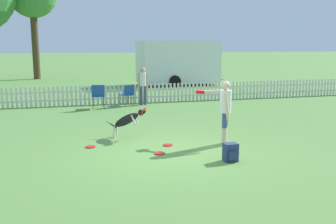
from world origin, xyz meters
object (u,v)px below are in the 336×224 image
(handler_person, at_px, (224,105))
(folding_chair_blue_left, at_px, (128,93))
(spectator_standing, at_px, (143,83))
(equipment_trailer, at_px, (178,62))
(frisbee_midfield, at_px, (168,145))
(frisbee_near_dog, at_px, (91,147))
(folding_chair_center, at_px, (98,94))
(leaping_dog, at_px, (128,120))
(backpack_on_grass, at_px, (231,152))
(frisbee_near_handler, at_px, (160,153))

(handler_person, distance_m, folding_chair_blue_left, 6.68)
(spectator_standing, distance_m, equipment_trailer, 7.91)
(handler_person, bearing_deg, frisbee_midfield, 110.12)
(frisbee_near_dog, xyz_separation_m, folding_chair_center, (0.65, 5.48, 0.54))
(handler_person, relative_size, leaping_dog, 1.45)
(leaping_dog, height_order, equipment_trailer, equipment_trailer)
(frisbee_midfield, bearing_deg, backpack_on_grass, -58.63)
(frisbee_midfield, relative_size, folding_chair_center, 0.25)
(frisbee_near_handler, bearing_deg, handler_person, 13.72)
(frisbee_near_dog, bearing_deg, spectator_standing, 67.59)
(frisbee_near_dog, distance_m, spectator_standing, 6.57)
(backpack_on_grass, distance_m, equipment_trailer, 15.33)
(frisbee_near_handler, relative_size, backpack_on_grass, 0.61)
(folding_chair_blue_left, relative_size, spectator_standing, 0.54)
(leaping_dog, relative_size, folding_chair_center, 1.15)
(handler_person, height_order, backpack_on_grass, handler_person)
(frisbee_midfield, xyz_separation_m, backpack_on_grass, (0.93, -1.53, 0.18))
(backpack_on_grass, bearing_deg, leaping_dog, 124.85)
(leaping_dog, distance_m, backpack_on_grass, 3.06)
(handler_person, distance_m, equipment_trailer, 13.93)
(frisbee_midfield, relative_size, spectator_standing, 0.15)
(folding_chair_center, bearing_deg, folding_chair_blue_left, -152.38)
(handler_person, relative_size, folding_chair_center, 1.67)
(frisbee_near_handler, height_order, frisbee_midfield, same)
(spectator_standing, bearing_deg, folding_chair_blue_left, 7.12)
(folding_chair_blue_left, bearing_deg, frisbee_near_handler, 65.08)
(leaping_dog, relative_size, folding_chair_blue_left, 1.30)
(frisbee_near_dog, bearing_deg, frisbee_midfield, -10.20)
(folding_chair_center, bearing_deg, spectator_standing, -159.38)
(backpack_on_grass, bearing_deg, frisbee_near_dog, 145.88)
(frisbee_near_dog, height_order, folding_chair_blue_left, folding_chair_blue_left)
(folding_chair_blue_left, distance_m, equipment_trailer, 8.26)
(frisbee_midfield, distance_m, equipment_trailer, 14.12)
(leaping_dog, height_order, spectator_standing, spectator_standing)
(leaping_dog, relative_size, frisbee_near_dog, 4.62)
(handler_person, xyz_separation_m, folding_chair_center, (-2.48, 6.02, -0.40))
(folding_chair_blue_left, height_order, folding_chair_center, folding_chair_center)
(leaping_dog, distance_m, frisbee_midfield, 1.35)
(handler_person, height_order, frisbee_near_handler, handler_person)
(leaping_dog, height_order, frisbee_midfield, leaping_dog)
(leaping_dog, xyz_separation_m, backpack_on_grass, (1.74, -2.50, -0.30))
(backpack_on_grass, height_order, spectator_standing, spectator_standing)
(handler_person, bearing_deg, folding_chair_blue_left, 40.36)
(frisbee_near_dog, relative_size, equipment_trailer, 0.04)
(equipment_trailer, bearing_deg, frisbee_near_handler, -110.33)
(frisbee_near_handler, xyz_separation_m, backpack_on_grass, (1.29, -0.90, 0.18))
(frisbee_near_handler, distance_m, backpack_on_grass, 1.58)
(frisbee_near_dog, relative_size, folding_chair_center, 0.25)
(leaping_dog, height_order, folding_chair_blue_left, leaping_dog)
(folding_chair_center, bearing_deg, leaping_dog, 98.32)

